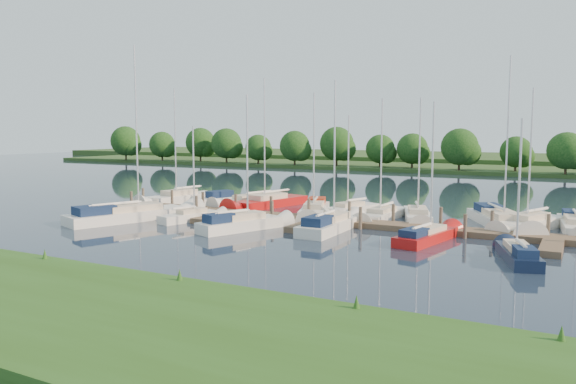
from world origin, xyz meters
The scene contains 23 objects.
ground centered at (0.00, 0.00, 0.00)m, with size 260.00×260.00×0.00m, color #1A2235.
near_bank centered at (0.00, -16.00, 0.25)m, with size 90.00×10.00×0.50m, color #264C15.
dock centered at (0.00, 7.31, 0.20)m, with size 40.00×6.00×0.40m.
mooring_pilings centered at (0.00, 8.43, 0.60)m, with size 38.24×2.84×2.00m.
far_shore centered at (0.00, 75.00, 0.30)m, with size 180.00×30.00×0.60m, color #28481B.
distant_hill centered at (0.00, 100.00, 0.70)m, with size 220.00×40.00×1.40m, color #324D21.
treeline centered at (-6.11, 62.04, 4.20)m, with size 145.52×8.85×8.24m.
sailboat_n_0 centered at (-17.25, 12.33, 0.28)m, with size 3.55×8.94×11.37m.
motorboat centered at (-13.54, 13.63, 0.32)m, with size 3.10×5.28×1.49m.
sailboat_n_2 centered at (-10.18, 13.93, 0.27)m, with size 4.10×8.42×10.60m.
sailboat_n_3 centered at (-8.06, 13.54, 0.28)m, with size 3.98×9.55×12.05m.
sailboat_n_4 centered at (-2.15, 11.17, 0.32)m, with size 4.09×8.11×10.38m.
sailboat_n_5 centered at (0.14, 13.32, 0.27)m, with size 3.36×6.64×8.59m.
sailboat_n_6 centered at (3.47, 11.67, 0.27)m, with size 2.18×7.74×9.75m.
sailboat_n_7 centered at (6.14, 12.51, 0.27)m, with size 3.83×7.70×9.81m.
sailboat_n_8 centered at (12.29, 12.51, 0.33)m, with size 6.04×9.69×12.61m.
sailboat_n_9 centered at (14.19, 12.03, 0.28)m, with size 4.48×7.84×10.33m.
sailboat_s_0 centered at (-13.49, 2.15, 0.34)m, with size 5.71×10.98×13.93m.
sailboat_s_1 centered at (-9.21, 4.04, 0.27)m, with size 2.76×5.86×7.63m.
sailboat_s_2 centered at (-3.62, 2.56, 0.34)m, with size 4.02×7.46×9.85m.
sailboat_s_3 centered at (1.99, 5.27, 0.34)m, with size 2.04×8.45×10.91m.
sailboat_s_4 centered at (8.92, 4.66, 0.31)m, with size 2.81×7.21×9.09m.
sailboat_s_5 centered at (14.52, 1.56, 0.31)m, with size 2.97×6.15×7.97m.
Camera 1 is at (17.57, -30.30, 7.00)m, focal length 35.00 mm.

